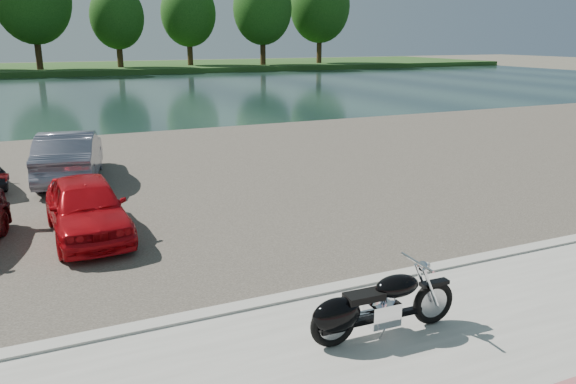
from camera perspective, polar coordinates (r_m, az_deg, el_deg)
name	(u,v)px	position (r m, az deg, el deg)	size (l,w,h in m)	color
ground	(396,354)	(8.17, 10.95, -15.85)	(200.00, 200.00, 0.00)	#595447
kerb	(328,291)	(9.63, 4.05, -10.03)	(60.00, 0.30, 0.14)	#9C9A93
parking_lot	(190,177)	(17.64, -9.94, 1.54)	(60.00, 18.00, 0.04)	#3C3730
river	(92,93)	(46.00, -19.31, 9.43)	(120.00, 40.00, 0.00)	#1A2E2E
far_bank	(65,68)	(77.82, -21.71, 11.59)	(120.00, 24.00, 0.60)	#244318
far_trees	(102,7)	(71.99, -18.39, 17.40)	(70.25, 10.68, 12.52)	#372514
motorcycle	(372,308)	(8.09, 8.50, -11.53)	(2.33, 0.75, 1.05)	black
car_4	(87,207)	(12.78, -19.79, -1.45)	(1.52, 3.79, 1.29)	red
car_9	(70,155)	(17.99, -21.29, 3.48)	(1.58, 4.53, 1.49)	slate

